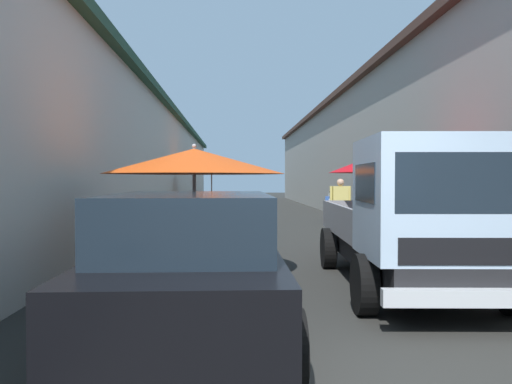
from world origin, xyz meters
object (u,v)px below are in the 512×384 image
at_px(vendor_by_crates, 340,201).
at_px(parked_scooter, 329,210).
at_px(fruit_stall_near_right, 386,173).
at_px(fruit_stall_far_right, 211,175).
at_px(delivery_truck, 421,222).
at_px(fruit_stall_mid_lane, 193,171).
at_px(hatchback_car, 192,263).

distance_m(vendor_by_crates, parked_scooter, 3.81).
bearing_deg(fruit_stall_near_right, fruit_stall_far_right, 18.18).
bearing_deg(parked_scooter, fruit_stall_near_right, 176.18).
bearing_deg(parked_scooter, vendor_by_crates, 173.73).
relative_size(fruit_stall_near_right, parked_scooter, 1.39).
relative_size(fruit_stall_far_right, delivery_truck, 0.53).
xyz_separation_m(fruit_stall_mid_lane, fruit_stall_near_right, (1.89, -3.71, 0.00)).
relative_size(fruit_stall_far_right, hatchback_car, 0.67).
distance_m(fruit_stall_near_right, vendor_by_crates, 5.01).
height_order(fruit_stall_mid_lane, fruit_stall_far_right, fruit_stall_far_right).
bearing_deg(delivery_truck, hatchback_car, 114.58).
relative_size(fruit_stall_far_right, parked_scooter, 1.57).
height_order(fruit_stall_mid_lane, hatchback_car, fruit_stall_mid_lane).
bearing_deg(fruit_stall_far_right, fruit_stall_mid_lane, -178.58).
xyz_separation_m(fruit_stall_near_right, vendor_by_crates, (4.94, -0.17, -0.79)).
distance_m(fruit_stall_far_right, delivery_truck, 16.19).
bearing_deg(fruit_stall_mid_lane, fruit_stall_near_right, -63.01).
relative_size(hatchback_car, delivery_truck, 0.78).
bearing_deg(vendor_by_crates, fruit_stall_mid_lane, 150.43).
bearing_deg(parked_scooter, hatchback_car, 163.16).
relative_size(fruit_stall_mid_lane, vendor_by_crates, 1.78).
height_order(fruit_stall_mid_lane, vendor_by_crates, fruit_stall_mid_lane).
distance_m(fruit_stall_far_right, vendor_by_crates, 8.58).
relative_size(vendor_by_crates, parked_scooter, 0.97).
xyz_separation_m(fruit_stall_near_right, hatchback_car, (-4.76, 3.49, -0.99)).
distance_m(fruit_stall_near_right, hatchback_car, 5.98).
relative_size(fruit_stall_near_right, delivery_truck, 0.47).
bearing_deg(vendor_by_crates, parked_scooter, -6.27).
bearing_deg(vendor_by_crates, fruit_stall_far_right, 29.67).
distance_m(hatchback_car, delivery_truck, 3.18).
bearing_deg(fruit_stall_near_right, hatchback_car, 143.72).
relative_size(fruit_stall_mid_lane, fruit_stall_far_right, 1.09).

